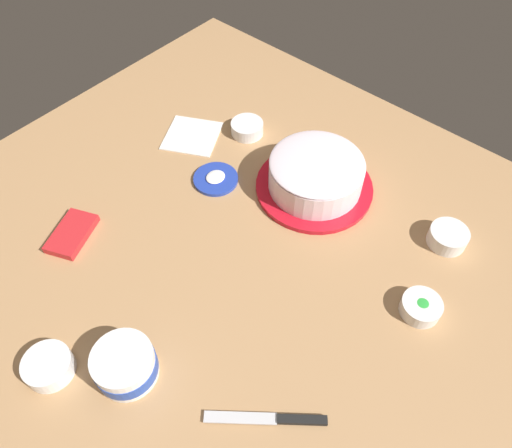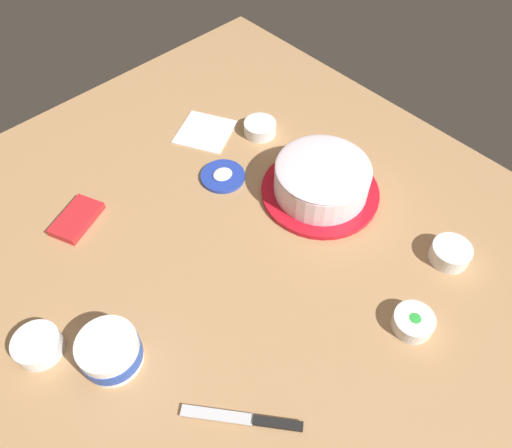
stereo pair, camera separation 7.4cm
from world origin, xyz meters
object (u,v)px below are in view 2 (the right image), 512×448
sprinkle_bowl_blue (260,128)px  sprinkle_bowl_yellow (38,345)px  sprinkle_bowl_rainbow (450,253)px  candy_box_lower (77,219)px  frosted_cake (322,180)px  frosting_tub (110,351)px  sprinkle_bowl_green (413,322)px  paper_napkin (205,131)px  spreading_knife (253,420)px  frosting_tub_lid (223,176)px

sprinkle_bowl_blue → sprinkle_bowl_yellow: bearing=-167.6°
sprinkle_bowl_rainbow → candy_box_lower: size_ratio=0.70×
frosted_cake → frosting_tub: bearing=-178.5°
sprinkle_bowl_blue → candy_box_lower: 0.57m
sprinkle_bowl_green → sprinkle_bowl_rainbow: 0.21m
frosted_cake → frosting_tub: (-0.65, -0.02, -0.01)m
sprinkle_bowl_blue → paper_napkin: bearing=136.0°
frosting_tub → sprinkle_bowl_yellow: bearing=129.3°
frosted_cake → frosting_tub: frosted_cake is taller
sprinkle_bowl_rainbow → spreading_knife: bearing=175.7°
sprinkle_bowl_green → sprinkle_bowl_blue: (0.19, 0.67, 0.00)m
spreading_knife → paper_napkin: size_ratio=1.30×
frosting_tub → sprinkle_bowl_rainbow: frosting_tub is taller
frosted_cake → sprinkle_bowl_blue: (0.05, 0.28, -0.03)m
frosted_cake → candy_box_lower: frosted_cake is taller
frosted_cake → sprinkle_bowl_yellow: bearing=172.0°
sprinkle_bowl_green → candy_box_lower: size_ratio=0.67×
spreading_knife → paper_napkin: (0.46, 0.70, -0.00)m
spreading_knife → sprinkle_bowl_yellow: (-0.22, 0.41, 0.02)m
frosting_tub → candy_box_lower: size_ratio=0.95×
paper_napkin → sprinkle_bowl_blue: bearing=-44.0°
frosting_tub_lid → candy_box_lower: (-0.37, 0.14, 0.00)m
sprinkle_bowl_green → candy_box_lower: (-0.38, 0.75, -0.01)m
sprinkle_bowl_blue → candy_box_lower: (-0.56, 0.07, -0.01)m
sprinkle_bowl_blue → sprinkle_bowl_green: bearing=-105.6°
paper_napkin → sprinkle_bowl_rainbow: bearing=-79.4°
sprinkle_bowl_green → frosting_tub_lid: bearing=90.9°
frosted_cake → paper_napkin: size_ratio=2.07×
sprinkle_bowl_rainbow → candy_box_lower: sprinkle_bowl_rainbow is taller
frosting_tub_lid → spreading_knife: (-0.38, -0.52, -0.00)m
frosted_cake → sprinkle_bowl_rainbow: 0.36m
sprinkle_bowl_rainbow → sprinkle_bowl_yellow: 0.94m
sprinkle_bowl_yellow → sprinkle_bowl_blue: 0.82m
frosted_cake → sprinkle_bowl_blue: 0.29m
frosting_tub → sprinkle_bowl_yellow: size_ratio=1.27×
frosting_tub → candy_box_lower: (0.13, 0.37, -0.03)m
frosted_cake → candy_box_lower: bearing=145.5°
frosting_tub → sprinkle_bowl_yellow: 0.16m
spreading_knife → frosted_cake: bearing=30.1°
sprinkle_bowl_yellow → sprinkle_bowl_rainbow: bearing=-29.0°
sprinkle_bowl_blue → frosted_cake: bearing=-99.8°
paper_napkin → frosting_tub: bearing=-144.8°
sprinkle_bowl_green → frosted_cake: bearing=70.4°
sprinkle_bowl_rainbow → paper_napkin: sprinkle_bowl_rainbow is taller
frosting_tub → candy_box_lower: bearing=70.2°
frosting_tub → sprinkle_bowl_green: 0.63m
frosted_cake → sprinkle_bowl_rainbow: bearing=-78.7°
frosting_tub_lid → spreading_knife: frosting_tub_lid is taller
spreading_knife → sprinkle_bowl_green: sprinkle_bowl_green is taller
frosting_tub → sprinkle_bowl_rainbow: size_ratio=1.35×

